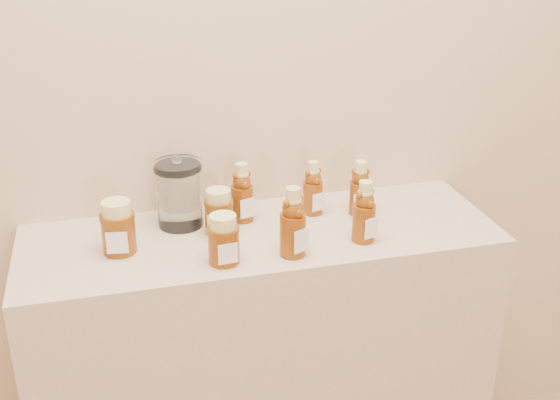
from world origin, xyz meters
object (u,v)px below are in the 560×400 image
object	(u,v)px
glass_canister	(179,191)
bear_bottle_front_left	(293,218)
bear_bottle_back_left	(242,189)
honey_jar_left	(118,227)
display_table	(263,377)

from	to	relation	value
glass_canister	bear_bottle_front_left	bearing A→B (deg)	-43.66
bear_bottle_back_left	bear_bottle_front_left	bearing A→B (deg)	-85.27
honey_jar_left	glass_canister	size ratio (longest dim) A/B	0.70
display_table	bear_bottle_front_left	size ratio (longest dim) A/B	6.17
bear_bottle_front_left	glass_canister	distance (m)	0.33
honey_jar_left	glass_canister	bearing A→B (deg)	42.93
honey_jar_left	bear_bottle_back_left	bearing A→B (deg)	25.32
bear_bottle_front_left	glass_canister	xyz separation A→B (m)	(-0.24, 0.23, -0.00)
bear_bottle_front_left	glass_canister	world-z (taller)	bear_bottle_front_left
display_table	glass_canister	xyz separation A→B (m)	(-0.19, 0.10, 0.54)
bear_bottle_front_left	glass_canister	bearing A→B (deg)	111.62
bear_bottle_front_left	bear_bottle_back_left	bearing A→B (deg)	85.09
bear_bottle_back_left	honey_jar_left	size ratio (longest dim) A/B	1.36
display_table	bear_bottle_back_left	distance (m)	0.55
display_table	bear_bottle_back_left	bearing A→B (deg)	109.56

